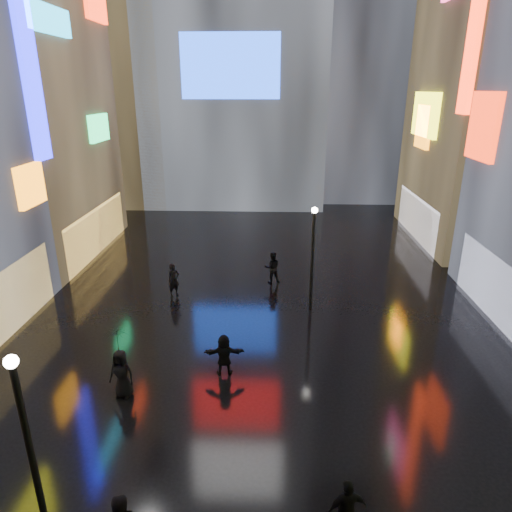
{
  "coord_description": "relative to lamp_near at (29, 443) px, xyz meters",
  "views": [
    {
      "loc": [
        0.55,
        -2.48,
        10.35
      ],
      "look_at": [
        0.0,
        12.0,
        5.0
      ],
      "focal_mm": 32.0,
      "sensor_mm": 36.0,
      "label": 1
    }
  ],
  "objects": [
    {
      "name": "lamp_far",
      "position": [
        7.29,
        12.71,
        0.0
      ],
      "size": [
        0.3,
        0.3,
        5.2
      ],
      "color": "black",
      "rests_on": "ground"
    },
    {
      "name": "pedestrian_4",
      "position": [
        0.11,
        5.55,
        -2.03
      ],
      "size": [
        0.97,
        0.7,
        1.83
      ],
      "primitive_type": "imported",
      "rotation": [
        0.0,
        0.0,
        -0.14
      ],
      "color": "black",
      "rests_on": "ground"
    },
    {
      "name": "pedestrian_3",
      "position": [
        7.24,
        0.37,
        -2.09
      ],
      "size": [
        1.07,
        0.65,
        1.7
      ],
      "primitive_type": "imported",
      "rotation": [
        0.0,
        0.0,
        3.39
      ],
      "color": "black",
      "rests_on": "ground"
    },
    {
      "name": "tower_flank_right",
      "position": [
        13.81,
        40.62,
        14.06
      ],
      "size": [
        12.0,
        12.0,
        34.0
      ],
      "primitive_type": "cube",
      "color": "black",
      "rests_on": "ground"
    },
    {
      "name": "ground",
      "position": [
        4.81,
        14.62,
        -2.94
      ],
      "size": [
        140.0,
        140.0,
        0.0
      ],
      "primitive_type": "plane",
      "color": "black",
      "rests_on": "ground"
    },
    {
      "name": "pedestrian_7",
      "position": [
        5.38,
        15.86,
        -2.04
      ],
      "size": [
        0.95,
        0.79,
        1.81
      ],
      "primitive_type": "imported",
      "rotation": [
        0.0,
        0.0,
        3.26
      ],
      "color": "black",
      "rests_on": "ground"
    },
    {
      "name": "pedestrian_5",
      "position": [
        3.58,
        7.02,
        -2.11
      ],
      "size": [
        1.58,
        0.63,
        1.66
      ],
      "primitive_type": "imported",
      "rotation": [
        0.0,
        0.0,
        3.24
      ],
      "color": "black",
      "rests_on": "ground"
    },
    {
      "name": "umbrella_2",
      "position": [
        0.11,
        5.55,
        -0.7
      ],
      "size": [
        1.11,
        1.13,
        0.84
      ],
      "primitive_type": "imported",
      "rotation": [
        0.0,
        0.0,
        0.24
      ],
      "color": "black",
      "rests_on": "pedestrian_4"
    },
    {
      "name": "lamp_near",
      "position": [
        0.0,
        0.0,
        0.0
      ],
      "size": [
        0.3,
        0.3,
        5.2
      ],
      "color": "black",
      "rests_on": "ground"
    },
    {
      "name": "pedestrian_6",
      "position": [
        0.21,
        13.93,
        -2.05
      ],
      "size": [
        0.77,
        0.75,
        1.79
      ],
      "primitive_type": "imported",
      "rotation": [
        0.0,
        0.0,
        0.72
      ],
      "color": "black",
      "rests_on": "ground"
    },
    {
      "name": "tower_flank_left",
      "position": [
        -9.19,
        36.62,
        10.06
      ],
      "size": [
        10.0,
        10.0,
        26.0
      ],
      "primitive_type": "cube",
      "color": "black",
      "rests_on": "ground"
    }
  ]
}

